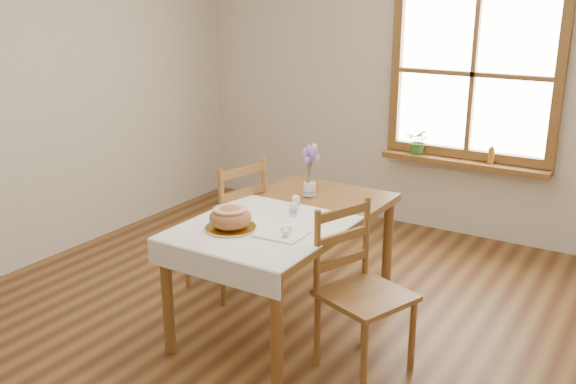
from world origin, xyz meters
name	(u,v)px	position (x,y,z in m)	size (l,w,h in m)	color
ground	(263,338)	(0.00, 0.00, 0.00)	(5.00, 5.00, 0.00)	brown
room_walls	(260,69)	(0.00, 0.00, 1.71)	(4.60, 5.10, 2.65)	beige
window	(474,74)	(0.50, 2.47, 1.45)	(1.46, 0.08, 1.46)	brown
window_sill	(464,163)	(0.50, 2.40, 0.69)	(1.46, 0.20, 0.05)	brown
dining_table	(288,227)	(0.00, 0.30, 0.66)	(0.90, 1.60, 0.75)	brown
table_linen	(261,228)	(0.00, 0.00, 0.76)	(0.91, 0.99, 0.01)	silver
chair_left	(225,225)	(-0.64, 0.46, 0.50)	(0.47, 0.49, 1.00)	brown
chair_right	(366,293)	(0.69, 0.03, 0.48)	(0.45, 0.47, 0.97)	brown
bread_plate	(231,228)	(-0.13, -0.14, 0.77)	(0.30, 0.30, 0.02)	silver
bread_loaf	(230,216)	(-0.13, -0.14, 0.85)	(0.25, 0.25, 0.14)	#A7663B
egg_napkin	(282,234)	(0.17, -0.05, 0.77)	(0.28, 0.23, 0.01)	silver
eggs	(282,229)	(0.17, -0.05, 0.80)	(0.21, 0.19, 0.05)	white
salt_shaker	(296,202)	(0.00, 0.39, 0.81)	(0.05, 0.05, 0.10)	silver
pepper_shaker	(293,209)	(0.07, 0.26, 0.81)	(0.05, 0.05, 0.10)	silver
flower_vase	(309,190)	(-0.07, 0.69, 0.80)	(0.08, 0.08, 0.09)	silver
lavender_bouquet	(310,164)	(-0.07, 0.69, 0.98)	(0.15, 0.15, 0.28)	#815EA8
potted_plant	(419,144)	(0.08, 2.40, 0.81)	(0.21, 0.23, 0.18)	#37762F
amber_bottle	(491,155)	(0.73, 2.40, 0.79)	(0.05, 0.05, 0.15)	#B67921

